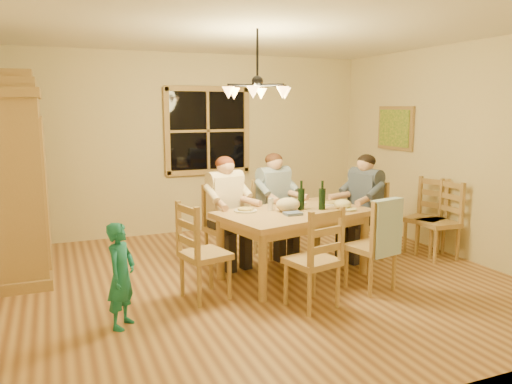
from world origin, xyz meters
name	(u,v)px	position (x,y,z in m)	size (l,w,h in m)	color
floor	(257,280)	(0.00, 0.00, 0.00)	(5.50, 5.50, 0.00)	brown
ceiling	(257,28)	(0.00, 0.00, 2.70)	(5.50, 5.00, 0.02)	white
wall_back	(195,144)	(0.00, 2.50, 1.35)	(5.50, 0.02, 2.70)	beige
wall_right	(456,151)	(2.75, 0.00, 1.35)	(0.02, 5.00, 2.70)	beige
window	(208,131)	(0.20, 2.47, 1.55)	(1.30, 0.06, 1.30)	black
painting	(395,128)	(2.71, 1.20, 1.60)	(0.06, 0.78, 0.64)	olive
chandelier	(257,90)	(0.00, 0.00, 2.08)	(0.77, 0.68, 0.71)	black
armoire	(16,184)	(-2.42, 1.22, 1.06)	(0.66, 1.40, 2.30)	olive
dining_table	(294,220)	(0.43, -0.02, 0.65)	(1.83, 1.35, 0.76)	#AE844D
chair_far_left	(226,241)	(-0.14, 0.65, 0.30)	(0.52, 0.51, 0.99)	#AC894C
chair_far_right	(274,233)	(0.57, 0.81, 0.30)	(0.52, 0.51, 0.99)	#AC894C
chair_near_left	(312,276)	(0.21, -0.87, 0.30)	(0.52, 0.51, 0.99)	#AC894C
chair_near_right	(370,261)	(1.01, -0.68, 0.30)	(0.52, 0.51, 0.99)	#AC894C
chair_end_left	(205,269)	(-0.68, -0.27, 0.30)	(0.51, 0.52, 0.99)	#AC894C
chair_end_right	(363,236)	(1.55, 0.24, 0.30)	(0.51, 0.52, 0.99)	#AC894C
adult_woman	(226,198)	(-0.14, 0.65, 0.84)	(0.46, 0.49, 0.87)	beige
adult_plaid_man	(274,192)	(0.57, 0.81, 0.84)	(0.46, 0.49, 0.87)	#315387
adult_slate_man	(364,194)	(1.55, 0.24, 0.84)	(0.49, 0.46, 0.87)	#3A455D
towel	(386,228)	(1.05, -0.87, 0.70)	(0.38, 0.10, 0.58)	#AACCE6
wine_bottle_a	(301,195)	(0.55, 0.03, 0.93)	(0.08, 0.08, 0.33)	black
wine_bottle_b	(322,195)	(0.76, -0.07, 0.93)	(0.08, 0.08, 0.33)	black
plate_woman	(246,211)	(-0.08, 0.16, 0.77)	(0.26, 0.26, 0.02)	white
plate_plaid	(295,203)	(0.64, 0.35, 0.77)	(0.26, 0.26, 0.02)	white
plate_slate	(331,204)	(1.02, 0.15, 0.77)	(0.26, 0.26, 0.02)	white
wine_glass_a	(271,204)	(0.21, 0.12, 0.83)	(0.06, 0.06, 0.14)	silver
wine_glass_b	(323,198)	(0.94, 0.21, 0.83)	(0.06, 0.06, 0.14)	silver
cap	(343,204)	(1.00, -0.12, 0.82)	(0.20, 0.20, 0.11)	beige
napkin	(293,214)	(0.33, -0.20, 0.78)	(0.18, 0.14, 0.03)	#506193
cloth_bundle	(288,205)	(0.37, -0.01, 0.84)	(0.28, 0.22, 0.15)	#BDAC89
child	(121,275)	(-1.54, -0.64, 0.47)	(0.34, 0.22, 0.93)	#1A7770
chair_spare_front	(424,231)	(2.45, 0.16, 0.30)	(0.55, 0.56, 0.99)	#AC894C
chair_spare_back	(437,235)	(2.45, -0.08, 0.30)	(0.44, 0.46, 0.99)	#AC894C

